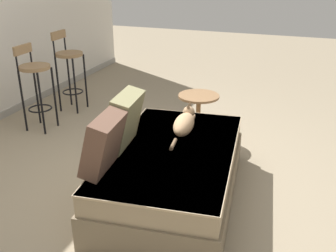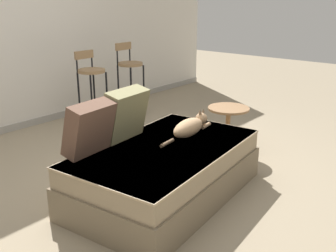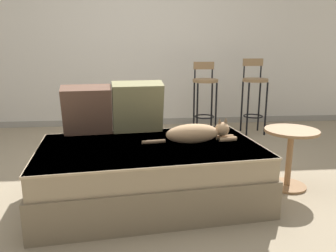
% 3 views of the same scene
% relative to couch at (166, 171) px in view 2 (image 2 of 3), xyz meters
% --- Properties ---
extents(ground_plane, '(16.00, 16.00, 0.00)m').
position_rel_couch_xyz_m(ground_plane, '(0.00, 0.40, -0.23)').
color(ground_plane, gray).
rests_on(ground_plane, ground).
extents(wall_baseboard_trim, '(8.00, 0.02, 0.09)m').
position_rel_couch_xyz_m(wall_baseboard_trim, '(0.00, 2.60, -0.18)').
color(wall_baseboard_trim, gray).
rests_on(wall_baseboard_trim, ground).
extents(couch, '(1.77, 1.16, 0.45)m').
position_rel_couch_xyz_m(couch, '(0.00, 0.00, 0.00)').
color(couch, '#766750').
rests_on(couch, ground).
extents(throw_pillow_corner, '(0.43, 0.29, 0.43)m').
position_rel_couch_xyz_m(throw_pillow_corner, '(-0.50, 0.34, 0.44)').
color(throw_pillow_corner, brown).
rests_on(throw_pillow_corner, couch).
extents(throw_pillow_middle, '(0.45, 0.29, 0.45)m').
position_rel_couch_xyz_m(throw_pillow_middle, '(-0.08, 0.39, 0.45)').
color(throw_pillow_middle, '#847F56').
rests_on(throw_pillow_middle, couch).
extents(cat, '(0.75, 0.22, 0.19)m').
position_rel_couch_xyz_m(cat, '(0.36, 0.02, 0.30)').
color(cat, tan).
rests_on(cat, couch).
extents(bar_stool_near_window, '(0.34, 0.34, 0.98)m').
position_rel_couch_xyz_m(bar_stool_near_window, '(0.83, 1.94, 0.38)').
color(bar_stool_near_window, black).
rests_on(bar_stool_near_window, ground).
extents(bar_stool_by_doorway, '(0.34, 0.34, 1.02)m').
position_rel_couch_xyz_m(bar_stool_by_doorway, '(1.52, 1.94, 0.39)').
color(bar_stool_by_doorway, black).
rests_on(bar_stool_by_doorway, ground).
extents(side_table, '(0.44, 0.44, 0.51)m').
position_rel_couch_xyz_m(side_table, '(1.18, 0.13, 0.10)').
color(side_table, olive).
rests_on(side_table, ground).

